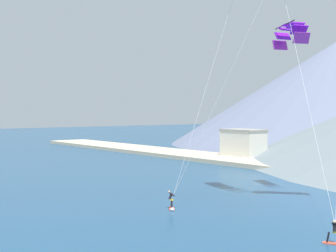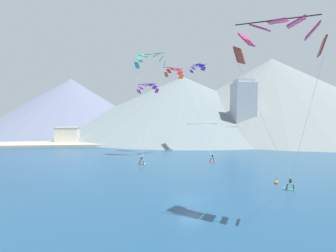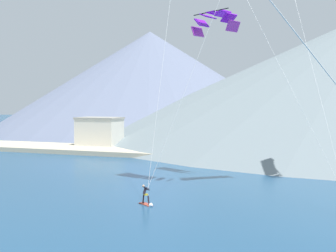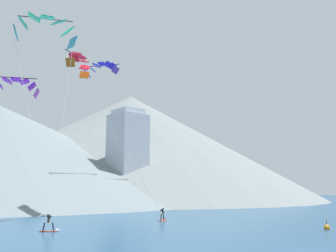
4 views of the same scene
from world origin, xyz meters
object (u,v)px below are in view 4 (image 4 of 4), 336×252
at_px(kitesurfer_near_trail, 51,226).
at_px(race_marker_buoy, 327,228).
at_px(parafoil_kite_distant_low_drift, 16,85).
at_px(parafoil_kite_mid_center, 80,64).
at_px(parafoil_kite_near_trail, 46,27).
at_px(parafoil_kite_distant_high_outer, 102,67).
at_px(kitesurfer_mid_center, 163,217).

height_order(kitesurfer_near_trail, race_marker_buoy, kitesurfer_near_trail).
bearing_deg(parafoil_kite_distant_low_drift, race_marker_buoy, -58.96).
relative_size(kitesurfer_near_trail, parafoil_kite_mid_center, 0.09).
relative_size(parafoil_kite_mid_center, race_marker_buoy, 19.16).
bearing_deg(parafoil_kite_near_trail, parafoil_kite_distant_low_drift, 94.03).
bearing_deg(parafoil_kite_distant_high_outer, kitesurfer_near_trail, -133.82).
bearing_deg(parafoil_kite_distant_low_drift, kitesurfer_mid_center, -43.55).
height_order(parafoil_kite_mid_center, race_marker_buoy, parafoil_kite_mid_center).
bearing_deg(race_marker_buoy, parafoil_kite_distant_high_outer, 100.01).
bearing_deg(parafoil_kite_distant_high_outer, parafoil_kite_mid_center, -142.47).
distance_m(kitesurfer_mid_center, parafoil_kite_near_trail, 25.99).
bearing_deg(kitesurfer_near_trail, parafoil_kite_near_trail, 76.08).
relative_size(parafoil_kite_distant_high_outer, race_marker_buoy, 5.42).
distance_m(kitesurfer_mid_center, parafoil_kite_distant_high_outer, 25.12).
relative_size(parafoil_kite_distant_high_outer, parafoil_kite_distant_low_drift, 0.97).
xyz_separation_m(kitesurfer_mid_center, parafoil_kite_distant_high_outer, (-0.67, 13.12, 21.41)).
relative_size(parafoil_kite_distant_low_drift, race_marker_buoy, 5.60).
distance_m(kitesurfer_near_trail, parafoil_kite_distant_low_drift, 21.71).
distance_m(kitesurfer_near_trail, race_marker_buoy, 25.13).
xyz_separation_m(parafoil_kite_near_trail, parafoil_kite_distant_high_outer, (12.31, 7.13, -0.28)).
height_order(kitesurfer_near_trail, parafoil_kite_mid_center, parafoil_kite_mid_center).
height_order(kitesurfer_near_trail, parafoil_kite_distant_high_outer, parafoil_kite_distant_high_outer).
bearing_deg(parafoil_kite_distant_high_outer, race_marker_buoy, -79.99).
bearing_deg(parafoil_kite_distant_low_drift, parafoil_kite_mid_center, -36.60).
bearing_deg(race_marker_buoy, kitesurfer_near_trail, 141.29).
bearing_deg(parafoil_kite_near_trail, race_marker_buoy, -52.90).
height_order(parafoil_kite_mid_center, parafoil_kite_distant_high_outer, parafoil_kite_distant_high_outer).
distance_m(parafoil_kite_distant_low_drift, race_marker_buoy, 38.90).
xyz_separation_m(kitesurfer_near_trail, kitesurfer_mid_center, (14.89, 1.70, -0.02)).
distance_m(parafoil_kite_distant_high_outer, race_marker_buoy, 37.85).
relative_size(kitesurfer_near_trail, parafoil_kite_distant_high_outer, 0.31).
bearing_deg(parafoil_kite_distant_low_drift, parafoil_kite_distant_high_outer, 1.44).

